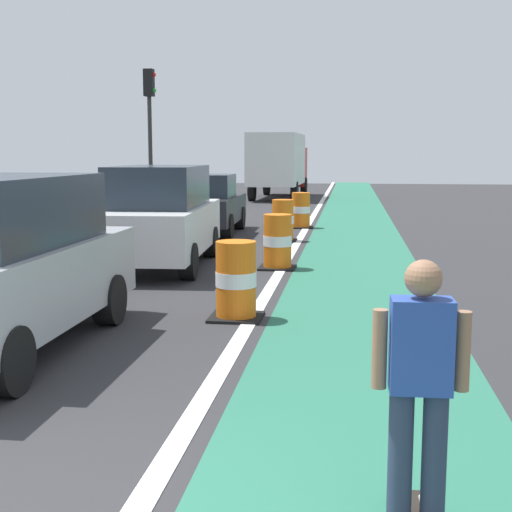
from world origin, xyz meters
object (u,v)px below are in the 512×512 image
Objects in this scene: delivery_truck_down_block at (279,162)px; traffic_light_corner at (150,117)px; skateboarder_on_lane at (419,389)px; traffic_barrel_far at (301,211)px; traffic_barrel_mid at (277,242)px; parked_sedan_third at (205,205)px; traffic_barrel_front at (236,281)px; parked_suv_second at (160,216)px; traffic_barrel_back at (283,221)px; pedestrian_crossing at (166,195)px.

traffic_light_corner is at bearing -104.66° from delivery_truck_down_block.
skateboarder_on_lane is 17.71m from traffic_barrel_far.
traffic_barrel_far is 6.42m from traffic_light_corner.
parked_sedan_third is at bearing 114.63° from traffic_barrel_mid.
traffic_barrel_front is 0.21× the size of traffic_light_corner.
traffic_light_corner reaches higher than parked_suv_second.
traffic_barrel_back is (-0.32, 4.45, 0.00)m from traffic_barrel_mid.
parked_suv_second is 2.44m from traffic_barrel_mid.
delivery_truck_down_block reaches higher than parked_suv_second.
traffic_barrel_front and traffic_barrel_far have the same top height.
skateboarder_on_lane is 0.33× the size of traffic_light_corner.
delivery_truck_down_block is at bearing 96.10° from traffic_barrel_back.
traffic_barrel_front is at bearing -62.25° from parked_suv_second.
traffic_barrel_back is (-2.17, 14.23, -0.38)m from skateboarder_on_lane.
traffic_barrel_mid is at bearing -63.34° from pedestrian_crossing.
traffic_barrel_front is 8.82m from traffic_barrel_back.
traffic_barrel_mid is 1.00× the size of traffic_barrel_back.
skateboarder_on_lane is at bearing -71.00° from pedestrian_crossing.
parked_sedan_third is 3.80× the size of traffic_barrel_mid.
traffic_barrel_mid is 10.75m from pedestrian_crossing.
traffic_barrel_front and traffic_barrel_mid have the same top height.
parked_suv_second is 5.96m from parked_sedan_third.
delivery_truck_down_block is 12.77m from pedestrian_crossing.
traffic_barrel_front is 1.00× the size of traffic_barrel_mid.
traffic_light_corner is (-5.32, 2.04, 2.97)m from traffic_barrel_far.
traffic_barrel_back is at bearing -30.88° from parked_sedan_third.
delivery_truck_down_block is 1.50× the size of traffic_light_corner.
traffic_barrel_front is 0.14× the size of delivery_truck_down_block.
traffic_light_corner is (-5.27, 14.22, 2.97)m from traffic_barrel_front.
pedestrian_crossing is (-4.82, 9.60, 0.33)m from traffic_barrel_mid.
skateboarder_on_lane reaches higher than traffic_barrel_mid.
delivery_truck_down_block is (-2.12, 14.26, 1.31)m from traffic_barrel_far.
traffic_barrel_far is at bearing -81.53° from delivery_truck_down_block.
traffic_barrel_front and traffic_barrel_back have the same top height.
traffic_barrel_far is at bearing -20.97° from traffic_light_corner.
traffic_light_corner is (-3.02, 9.94, 2.47)m from parked_suv_second.
skateboarder_on_lane is at bearing -79.27° from traffic_barrel_mid.
parked_sedan_third is at bearing -55.76° from traffic_light_corner.
traffic_light_corner reaches higher than skateboarder_on_lane.
parked_suv_second is at bearing -87.05° from parked_sedan_third.
parked_suv_second reaches higher than pedestrian_crossing.
traffic_barrel_back is at bearing 94.12° from traffic_barrel_mid.
parked_sedan_third is (-4.54, 15.65, -0.08)m from skateboarder_on_lane.
delivery_truck_down_block reaches higher than traffic_barrel_front.
traffic_barrel_front is (2.25, -4.28, -0.50)m from parked_suv_second.
parked_suv_second is 1.13× the size of parked_sedan_third.
parked_suv_second is 2.92× the size of pedestrian_crossing.
parked_sedan_third reaches higher than traffic_barrel_far.
traffic_barrel_mid and traffic_barrel_back have the same top height.
delivery_truck_down_block is (0.18, 22.16, 0.81)m from parked_suv_second.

